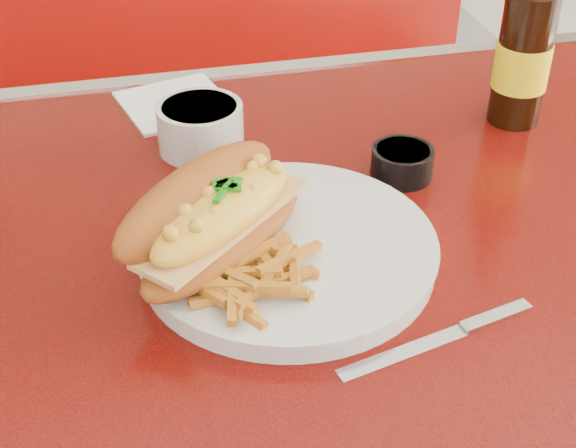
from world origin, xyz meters
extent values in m
cube|color=#B6140B|center=(0.00, 0.00, 0.75)|extent=(1.20, 0.80, 0.04)
cube|color=white|center=(0.00, 0.40, 0.75)|extent=(1.22, 0.03, 0.04)
cube|color=maroon|center=(0.00, 0.78, 0.23)|extent=(1.20, 0.50, 0.45)
cylinder|color=silver|center=(-0.01, -0.01, 0.78)|extent=(0.28, 0.28, 0.02)
cylinder|color=silver|center=(-0.01, -0.01, 0.79)|extent=(0.28, 0.28, 0.00)
ellipsoid|color=#A9561B|center=(-0.07, -0.01, 0.81)|extent=(0.20, 0.19, 0.04)
cube|color=#E8B868|center=(-0.07, -0.01, 0.83)|extent=(0.17, 0.16, 0.01)
ellipsoid|color=yellow|center=(-0.07, -0.01, 0.84)|extent=(0.17, 0.16, 0.04)
ellipsoid|color=#A9561B|center=(-0.09, 0.01, 0.84)|extent=(0.20, 0.19, 0.08)
cube|color=silver|center=(-0.02, -0.03, 0.79)|extent=(0.03, 0.11, 0.00)
cube|color=silver|center=(-0.03, 0.03, 0.79)|extent=(0.02, 0.03, 0.00)
cylinder|color=silver|center=(-0.06, 0.21, 0.80)|extent=(0.11, 0.11, 0.05)
cylinder|color=black|center=(-0.06, 0.21, 0.82)|extent=(0.10, 0.10, 0.01)
cylinder|color=black|center=(0.14, 0.10, 0.79)|extent=(0.08, 0.08, 0.03)
cylinder|color=#CD7B4A|center=(0.14, 0.10, 0.80)|extent=(0.07, 0.07, 0.01)
cylinder|color=black|center=(0.31, 0.19, 0.85)|extent=(0.08, 0.08, 0.16)
cylinder|color=yellow|center=(0.31, 0.19, 0.84)|extent=(0.08, 0.08, 0.05)
cube|color=silver|center=(0.05, -0.15, 0.77)|extent=(0.12, 0.04, 0.00)
cube|color=silver|center=(0.14, -0.13, 0.77)|extent=(0.07, 0.03, 0.01)
cube|color=white|center=(-0.07, 0.32, 0.77)|extent=(0.15, 0.15, 0.00)
camera|label=1|loc=(-0.14, -0.58, 1.23)|focal=50.00mm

